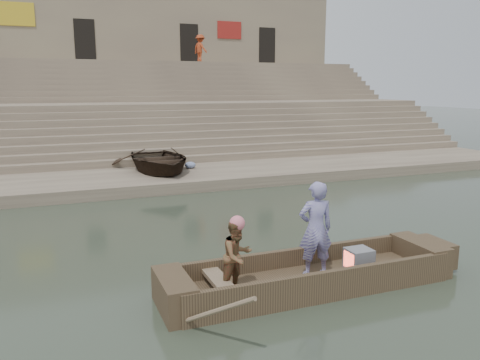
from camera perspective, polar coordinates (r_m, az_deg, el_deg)
ground at (r=11.38m, az=2.95°, el=-7.78°), size 120.00×120.00×0.00m
lower_landing at (r=18.67m, az=-7.24°, el=0.29°), size 32.00×4.00×0.40m
mid_landing at (r=25.79m, az=-11.47°, el=5.83°), size 32.00×3.00×2.80m
upper_landing at (r=32.62m, az=-13.77°, el=8.91°), size 32.00×3.00×5.20m
ghat_steps at (r=27.42m, az=-12.14°, el=6.94°), size 32.00×11.00×5.20m
building_wall at (r=36.61m, az=-14.88°, el=13.77°), size 32.00×5.07×11.20m
main_rowboat at (r=9.18m, az=8.22°, el=-11.91°), size 5.00×1.30×0.22m
rowboat_trim at (r=9.20m, az=9.44°, el=-10.57°), size 6.04×2.63×1.94m
standing_man at (r=8.96m, az=8.94°, el=-5.73°), size 0.71×0.52×1.78m
rowing_man at (r=8.21m, az=-0.33°, el=-9.01°), size 0.75×0.68×1.27m
television at (r=9.61m, az=13.85°, el=-9.08°), size 0.46×0.42×0.40m
beached_rowboat at (r=19.02m, az=-9.68°, el=2.42°), size 3.30×4.51×0.91m
pedestrian at (r=32.90m, az=-4.72°, el=15.28°), size 1.04×1.31×1.77m
cloth_bundles at (r=18.51m, az=-17.32°, el=0.82°), size 11.05×2.44×0.26m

